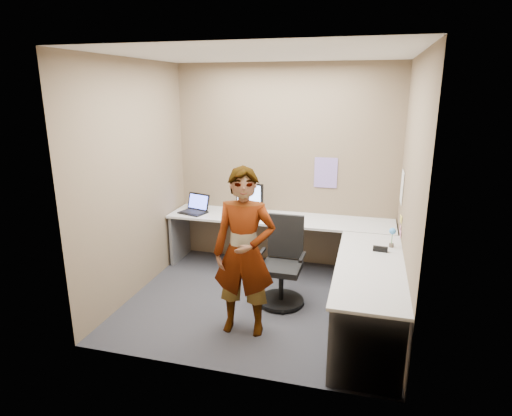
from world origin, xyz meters
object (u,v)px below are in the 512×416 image
(monitor, at_px, (249,195))
(desk, at_px, (305,246))
(person, at_px, (244,253))
(office_chair, at_px, (282,269))

(monitor, bearing_deg, desk, -12.01)
(monitor, xyz_separation_m, person, (0.38, -1.54, -0.18))
(office_chair, bearing_deg, desk, 55.63)
(office_chair, xyz_separation_m, person, (-0.24, -0.69, 0.44))
(desk, bearing_deg, person, -114.66)
(monitor, xyz_separation_m, office_chair, (0.63, -0.85, -0.62))
(office_chair, bearing_deg, person, -108.76)
(monitor, relative_size, person, 0.24)
(person, bearing_deg, monitor, 99.61)
(monitor, bearing_deg, office_chair, -31.94)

